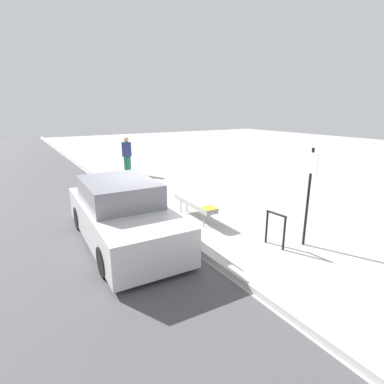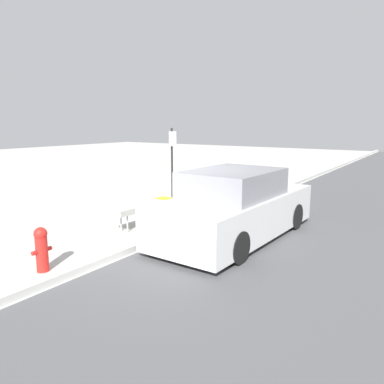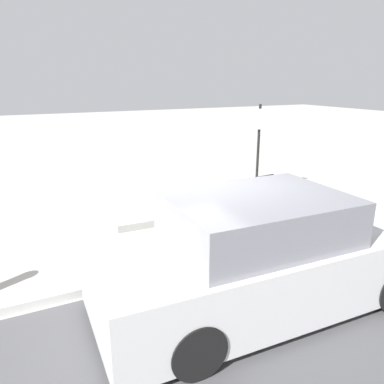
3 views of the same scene
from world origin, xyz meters
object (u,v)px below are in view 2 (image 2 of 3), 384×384
at_px(sign_post, 172,157).
at_px(fire_hydrant, 42,248).
at_px(parked_car_near, 236,207).
at_px(bike_rack, 183,188).
at_px(bench, 144,206).

height_order(sign_post, fire_hydrant, sign_post).
bearing_deg(parked_car_near, bike_rack, 55.20).
xyz_separation_m(bike_rack, fire_hydrant, (-5.67, -1.10, -0.09)).
distance_m(fire_hydrant, parked_car_near, 3.94).
xyz_separation_m(bench, fire_hydrant, (-3.13, -0.49, -0.06)).
distance_m(bike_rack, parked_car_near, 3.64).
height_order(fire_hydrant, parked_car_near, parked_car_near).
xyz_separation_m(sign_post, parked_car_near, (-2.48, -3.56, -0.71)).
distance_m(bike_rack, sign_post, 1.13).
relative_size(bench, fire_hydrant, 2.48).
xyz_separation_m(fire_hydrant, parked_car_near, (3.49, -1.81, 0.26)).
distance_m(sign_post, parked_car_near, 4.39).
bearing_deg(parked_car_near, sign_post, 57.12).
height_order(bike_rack, fire_hydrant, bike_rack).
bearing_deg(bike_rack, fire_hydrant, -169.01).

